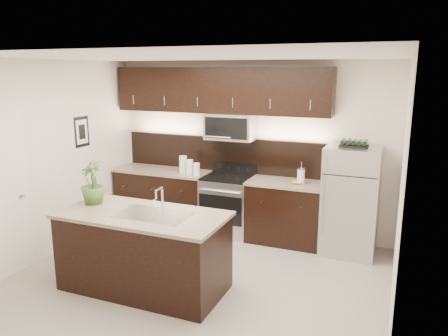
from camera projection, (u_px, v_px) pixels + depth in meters
name	position (u px, v px, depth m)	size (l,w,h in m)	color
ground	(196.00, 281.00, 5.40)	(4.50, 4.50, 0.00)	gray
room_walls	(184.00, 146.00, 5.03)	(4.52, 4.02, 2.71)	silver
counter_run	(216.00, 203.00, 6.99)	(3.51, 0.65, 0.94)	black
upper_fixtures	(221.00, 98.00, 6.75)	(3.49, 0.40, 1.66)	black
island	(144.00, 251.00, 5.15)	(1.96, 0.96, 0.94)	black
sink_faucet	(154.00, 213.00, 5.00)	(0.84, 0.50, 0.28)	silver
refrigerator	(350.00, 201.00, 6.10)	(0.74, 0.67, 1.53)	#B2B2B7
wine_rack	(354.00, 144.00, 5.92)	(0.38, 0.23, 0.09)	black
plant	(92.00, 183.00, 5.36)	(0.30, 0.30, 0.53)	#385C24
canisters	(188.00, 166.00, 6.95)	(0.39, 0.20, 0.27)	silver
french_press	(301.00, 176.00, 6.31)	(0.11, 0.11, 0.32)	silver
bananas	(294.00, 182.00, 6.34)	(0.17, 0.13, 0.05)	#C18D1B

